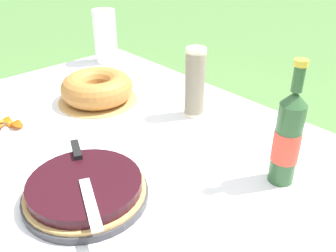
% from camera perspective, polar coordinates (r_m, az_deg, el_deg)
% --- Properties ---
extents(garden_table, '(1.80, 1.07, 0.73)m').
position_cam_1_polar(garden_table, '(1.20, -2.87, -6.72)').
color(garden_table, brown).
rests_on(garden_table, ground_plane).
extents(tablecloth, '(1.81, 1.08, 0.10)m').
position_cam_1_polar(tablecloth, '(1.17, -2.93, -4.77)').
color(tablecloth, white).
rests_on(tablecloth, garden_table).
extents(berry_tart, '(0.32, 0.32, 0.06)m').
position_cam_1_polar(berry_tart, '(1.00, -12.47, -9.47)').
color(berry_tart, '#38383D').
rests_on(berry_tart, tablecloth).
extents(serving_knife, '(0.36, 0.17, 0.01)m').
position_cam_1_polar(serving_knife, '(1.00, -12.94, -6.89)').
color(serving_knife, silver).
rests_on(serving_knife, berry_tart).
extents(bundt_cake, '(0.31, 0.31, 0.11)m').
position_cam_1_polar(bundt_cake, '(1.49, -10.74, 5.62)').
color(bundt_cake, tan).
rests_on(bundt_cake, tablecloth).
extents(cup_stack, '(0.07, 0.07, 0.25)m').
position_cam_1_polar(cup_stack, '(1.33, 4.13, 6.57)').
color(cup_stack, beige).
rests_on(cup_stack, tablecloth).
extents(cider_bottle_green, '(0.07, 0.07, 0.35)m').
position_cam_1_polar(cider_bottle_green, '(1.02, 17.75, -1.77)').
color(cider_bottle_green, '#2D562D').
rests_on(cider_bottle_green, tablecloth).
extents(snack_plate_near, '(0.22, 0.22, 0.06)m').
position_cam_1_polar(snack_plate_near, '(1.38, -24.01, -0.49)').
color(snack_plate_near, white).
rests_on(snack_plate_near, tablecloth).
extents(paper_towel_roll, '(0.11, 0.11, 0.26)m').
position_cam_1_polar(paper_towel_roll, '(1.90, -9.57, 13.31)').
color(paper_towel_roll, white).
rests_on(paper_towel_roll, tablecloth).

